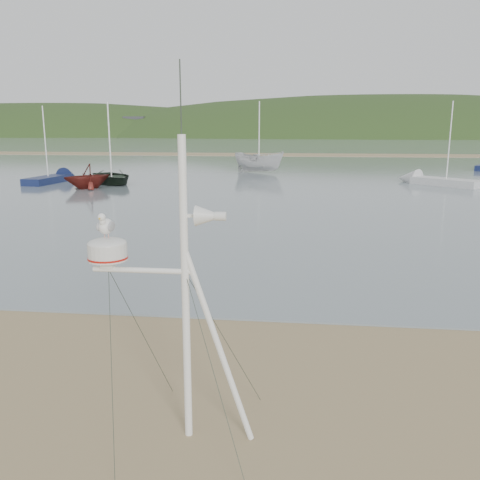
# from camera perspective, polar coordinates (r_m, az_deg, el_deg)

# --- Properties ---
(ground) EXTENTS (560.00, 560.00, 0.00)m
(ground) POSITION_cam_1_polar(r_m,az_deg,el_deg) (8.39, -20.13, -17.93)
(ground) COLOR olive
(ground) RESTS_ON ground
(water) EXTENTS (560.00, 256.00, 0.04)m
(water) POSITION_cam_1_polar(r_m,az_deg,el_deg) (138.50, 5.22, 10.88)
(water) COLOR slate
(water) RESTS_ON ground
(sandbar) EXTENTS (560.00, 7.00, 0.07)m
(sandbar) POSITION_cam_1_polar(r_m,az_deg,el_deg) (76.58, 4.00, 9.55)
(sandbar) COLOR olive
(sandbar) RESTS_ON water
(hill_ridge) EXTENTS (620.00, 180.00, 80.00)m
(hill_ridge) POSITION_cam_1_polar(r_m,az_deg,el_deg) (243.03, 10.16, 6.81)
(hill_ridge) COLOR #213716
(hill_ridge) RESTS_ON ground
(far_cottages) EXTENTS (294.40, 6.30, 8.00)m
(far_cottages) POSITION_cam_1_polar(r_m,az_deg,el_deg) (202.39, 6.59, 12.51)
(far_cottages) COLOR silver
(far_cottages) RESTS_ON ground
(mast_rig) EXTENTS (2.19, 2.34, 4.94)m
(mast_rig) POSITION_cam_1_polar(r_m,az_deg,el_deg) (6.93, -6.57, -12.78)
(mast_rig) COLOR white
(mast_rig) RESTS_ON ground
(boat_dark) EXTENTS (3.41, 3.03, 4.97)m
(boat_dark) POSITION_cam_1_polar(r_m,az_deg,el_deg) (38.48, -14.39, 9.82)
(boat_dark) COLOR black
(boat_dark) RESTS_ON water
(boat_red) EXTENTS (3.13, 3.11, 3.17)m
(boat_red) POSITION_cam_1_polar(r_m,az_deg,el_deg) (36.01, -16.88, 8.07)
(boat_red) COLOR #5F1B15
(boat_red) RESTS_ON water
(boat_white) EXTENTS (2.57, 2.55, 5.05)m
(boat_white) POSITION_cam_1_polar(r_m,az_deg,el_deg) (46.59, 2.16, 10.67)
(boat_white) COLOR silver
(boat_white) RESTS_ON water
(sailboat_blue_near) EXTENTS (2.07, 6.18, 6.06)m
(sailboat_blue_near) POSITION_cam_1_polar(r_m,az_deg,el_deg) (41.83, -19.62, 6.62)
(sailboat_blue_near) COLOR #131C43
(sailboat_blue_near) RESTS_ON ground
(sailboat_white_near) EXTENTS (5.64, 5.58, 6.36)m
(sailboat_white_near) POSITION_cam_1_polar(r_m,az_deg,el_deg) (40.00, 20.11, 6.34)
(sailboat_white_near) COLOR silver
(sailboat_white_near) RESTS_ON ground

